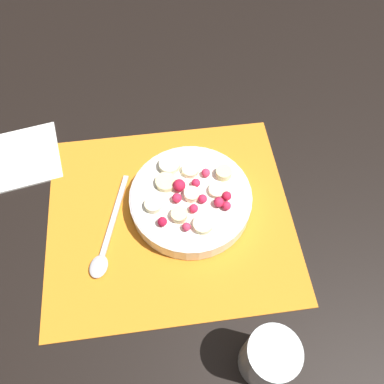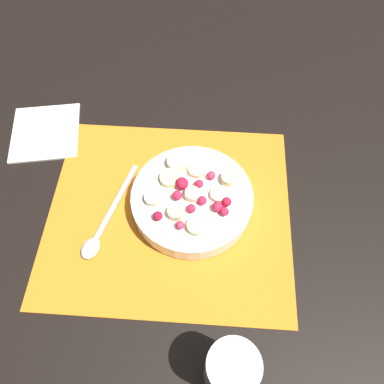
% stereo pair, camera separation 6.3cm
% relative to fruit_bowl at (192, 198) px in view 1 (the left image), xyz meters
% --- Properties ---
extents(ground_plane, '(3.00, 3.00, 0.00)m').
position_rel_fruit_bowl_xyz_m(ground_plane, '(0.04, 0.02, -0.03)').
color(ground_plane, black).
extents(placemat, '(0.42, 0.38, 0.01)m').
position_rel_fruit_bowl_xyz_m(placemat, '(0.04, 0.02, -0.02)').
color(placemat, orange).
rests_on(placemat, ground_plane).
extents(fruit_bowl, '(0.21, 0.21, 0.06)m').
position_rel_fruit_bowl_xyz_m(fruit_bowl, '(0.00, 0.00, 0.00)').
color(fruit_bowl, white).
rests_on(fruit_bowl, placemat).
extents(spoon, '(0.07, 0.19, 0.01)m').
position_rel_fruit_bowl_xyz_m(spoon, '(0.15, 0.06, -0.02)').
color(spoon, '#B2B2B7').
rests_on(spoon, placemat).
extents(drinking_glass, '(0.07, 0.07, 0.11)m').
position_rel_fruit_bowl_xyz_m(drinking_glass, '(-0.07, 0.27, 0.03)').
color(drinking_glass, white).
rests_on(drinking_glass, ground_plane).
extents(napkin, '(0.15, 0.16, 0.01)m').
position_rel_fruit_bowl_xyz_m(napkin, '(0.31, -0.15, -0.02)').
color(napkin, white).
rests_on(napkin, ground_plane).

